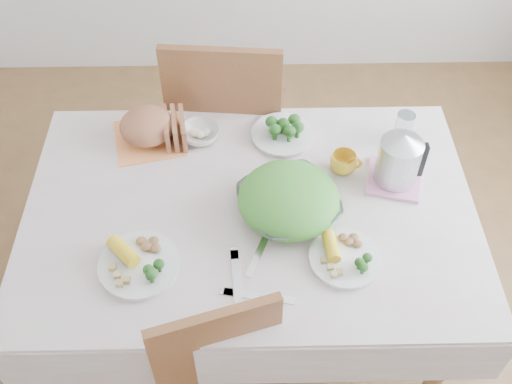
{
  "coord_description": "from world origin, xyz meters",
  "views": [
    {
      "loc": [
        -0.01,
        -1.27,
        2.29
      ],
      "look_at": [
        0.02,
        0.02,
        0.82
      ],
      "focal_mm": 42.0,
      "sensor_mm": 36.0,
      "label": 1
    }
  ],
  "objects_px": {
    "chair_far": "(231,129)",
    "salad_bowl": "(288,205)",
    "dinner_plate_right": "(345,258)",
    "yellow_mug": "(343,163)",
    "electric_kettle": "(400,156)",
    "dining_table": "(251,273)",
    "dinner_plate_left": "(140,265)"
  },
  "relations": [
    {
      "from": "chair_far",
      "to": "salad_bowl",
      "type": "xyz_separation_m",
      "value": [
        0.2,
        -0.73,
        0.34
      ]
    },
    {
      "from": "chair_far",
      "to": "dinner_plate_right",
      "type": "height_order",
      "value": "chair_far"
    },
    {
      "from": "yellow_mug",
      "to": "chair_far",
      "type": "bearing_deg",
      "value": 126.92
    },
    {
      "from": "chair_far",
      "to": "dinner_plate_right",
      "type": "bearing_deg",
      "value": 117.05
    },
    {
      "from": "salad_bowl",
      "to": "yellow_mug",
      "type": "height_order",
      "value": "salad_bowl"
    },
    {
      "from": "dinner_plate_right",
      "to": "electric_kettle",
      "type": "height_order",
      "value": "electric_kettle"
    },
    {
      "from": "dining_table",
      "to": "salad_bowl",
      "type": "height_order",
      "value": "salad_bowl"
    },
    {
      "from": "electric_kettle",
      "to": "dining_table",
      "type": "bearing_deg",
      "value": -152.6
    },
    {
      "from": "dinner_plate_left",
      "to": "dinner_plate_right",
      "type": "distance_m",
      "value": 0.63
    },
    {
      "from": "dinner_plate_left",
      "to": "yellow_mug",
      "type": "height_order",
      "value": "yellow_mug"
    },
    {
      "from": "yellow_mug",
      "to": "electric_kettle",
      "type": "xyz_separation_m",
      "value": [
        0.17,
        -0.05,
        0.08
      ]
    },
    {
      "from": "dinner_plate_right",
      "to": "yellow_mug",
      "type": "bearing_deg",
      "value": 84.57
    },
    {
      "from": "chair_far",
      "to": "salad_bowl",
      "type": "bearing_deg",
      "value": 110.95
    },
    {
      "from": "dining_table",
      "to": "dinner_plate_right",
      "type": "xyz_separation_m",
      "value": [
        0.29,
        -0.22,
        0.4
      ]
    },
    {
      "from": "salad_bowl",
      "to": "electric_kettle",
      "type": "relative_size",
      "value": 1.56
    },
    {
      "from": "dining_table",
      "to": "electric_kettle",
      "type": "bearing_deg",
      "value": 12.96
    },
    {
      "from": "dining_table",
      "to": "chair_far",
      "type": "xyz_separation_m",
      "value": [
        -0.08,
        0.71,
        0.09
      ]
    },
    {
      "from": "dining_table",
      "to": "dinner_plate_left",
      "type": "xyz_separation_m",
      "value": [
        -0.34,
        -0.23,
        0.4
      ]
    },
    {
      "from": "yellow_mug",
      "to": "dining_table",
      "type": "bearing_deg",
      "value": -152.98
    },
    {
      "from": "dinner_plate_left",
      "to": "electric_kettle",
      "type": "distance_m",
      "value": 0.91
    },
    {
      "from": "dining_table",
      "to": "electric_kettle",
      "type": "xyz_separation_m",
      "value": [
        0.5,
        0.11,
        0.51
      ]
    },
    {
      "from": "dinner_plate_left",
      "to": "dinner_plate_right",
      "type": "xyz_separation_m",
      "value": [
        0.63,
        0.01,
        0.0
      ]
    },
    {
      "from": "dining_table",
      "to": "yellow_mug",
      "type": "distance_m",
      "value": 0.56
    },
    {
      "from": "electric_kettle",
      "to": "chair_far",
      "type": "bearing_deg",
      "value": 148.72
    },
    {
      "from": "dinner_plate_left",
      "to": "dinner_plate_right",
      "type": "relative_size",
      "value": 1.11
    },
    {
      "from": "dining_table",
      "to": "chair_far",
      "type": "relative_size",
      "value": 1.34
    },
    {
      "from": "chair_far",
      "to": "electric_kettle",
      "type": "xyz_separation_m",
      "value": [
        0.58,
        -0.59,
        0.42
      ]
    },
    {
      "from": "yellow_mug",
      "to": "electric_kettle",
      "type": "relative_size",
      "value": 0.47
    },
    {
      "from": "dining_table",
      "to": "chair_far",
      "type": "height_order",
      "value": "chair_far"
    },
    {
      "from": "chair_far",
      "to": "electric_kettle",
      "type": "relative_size",
      "value": 5.21
    },
    {
      "from": "chair_far",
      "to": "dinner_plate_right",
      "type": "xyz_separation_m",
      "value": [
        0.37,
        -0.92,
        0.31
      ]
    },
    {
      "from": "yellow_mug",
      "to": "dinner_plate_left",
      "type": "bearing_deg",
      "value": -149.38
    }
  ]
}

